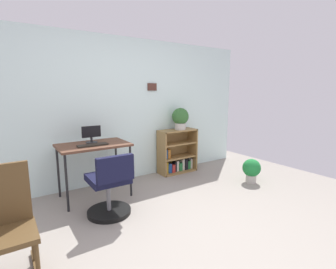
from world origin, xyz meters
TOP-DOWN VIEW (x-y plane):
  - ground_plane at (0.00, 0.00)m, footprint 6.24×6.24m
  - wall_back at (0.00, 2.15)m, footprint 5.20×0.12m
  - desk at (-0.47, 1.68)m, footprint 0.93×0.60m
  - monitor at (-0.46, 1.77)m, footprint 0.26×0.16m
  - keyboard at (-0.51, 1.58)m, footprint 0.39×0.13m
  - office_chair at (-0.50, 1.03)m, footprint 0.52×0.55m
  - rocking_chair at (-1.53, 0.50)m, footprint 0.42×0.64m
  - bookshelf_low at (1.11, 1.95)m, footprint 0.71×0.30m
  - potted_plant_on_shelf at (1.17, 1.90)m, footprint 0.30×0.30m
  - potted_plant_floor at (1.80, 0.82)m, footprint 0.29×0.29m

SIDE VIEW (x-z plane):
  - ground_plane at x=0.00m, z-range 0.00..0.00m
  - potted_plant_floor at x=1.80m, z-range 0.03..0.42m
  - office_chair at x=-0.50m, z-range -0.05..0.72m
  - bookshelf_low at x=1.11m, z-range -0.05..0.73m
  - rocking_chair at x=-1.53m, z-range 0.00..0.92m
  - desk at x=-0.47m, z-range 0.31..1.07m
  - keyboard at x=-0.51m, z-range 0.76..0.77m
  - monitor at x=-0.46m, z-range 0.76..0.99m
  - potted_plant_on_shelf at x=1.17m, z-range 0.80..1.19m
  - wall_back at x=0.00m, z-range 0.00..2.31m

